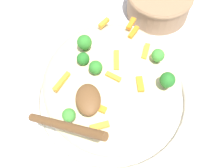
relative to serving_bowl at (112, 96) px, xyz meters
The scene contains 21 objects.
ground_plane 0.02m from the serving_bowl, ahead, with size 2.40×2.40×0.00m, color silver.
serving_bowl is the anchor object (origin of this frame).
pasta_mound 0.06m from the serving_bowl, ahead, with size 0.28×0.25×0.09m, color beige.
carrot_piece_0 0.14m from the serving_bowl, 161.18° to the left, with size 0.03×0.01×0.01m, color orange.
carrot_piece_1 0.12m from the serving_bowl, 147.54° to the left, with size 0.04×0.01×0.01m, color orange.
carrot_piece_2 0.13m from the serving_bowl, 95.83° to the left, with size 0.04×0.01×0.01m, color orange.
carrot_piece_3 0.15m from the serving_bowl, ahead, with size 0.02×0.01×0.01m, color orange.
carrot_piece_4 0.10m from the serving_bowl, 30.23° to the right, with size 0.04×0.01×0.01m, color orange.
carrot_piece_5 0.15m from the serving_bowl, 26.79° to the right, with size 0.03×0.01×0.01m, color orange.
carrot_piece_6 0.10m from the serving_bowl, 163.46° to the right, with size 0.03×0.01×0.01m, color orange.
carrot_piece_7 0.14m from the serving_bowl, 33.05° to the right, with size 0.03×0.01×0.01m, color orange.
carrot_piece_8 0.11m from the serving_bowl, 128.29° to the right, with size 0.03×0.01×0.01m, color orange.
carrot_piece_9 0.12m from the serving_bowl, 63.52° to the right, with size 0.03×0.01×0.01m, color orange.
broccoli_floret_0 0.12m from the serving_bowl, 94.93° to the left, with size 0.02×0.02×0.03m.
broccoli_floret_1 0.15m from the serving_bowl, 134.55° to the left, with size 0.02×0.02×0.03m.
broccoli_floret_2 0.15m from the serving_bowl, 115.08° to the right, with size 0.03×0.03×0.03m.
broccoli_floret_3 0.13m from the serving_bowl, 37.05° to the left, with size 0.03×0.03×0.03m.
broccoli_floret_4 0.14m from the serving_bowl, 81.12° to the right, with size 0.02×0.02×0.03m.
broccoli_floret_5 0.12m from the serving_bowl, 62.48° to the left, with size 0.02×0.02×0.02m.
serving_spoon 0.15m from the serving_bowl, 141.44° to the left, with size 0.12×0.12×0.09m.
companion_bowl 0.28m from the serving_bowl, 32.53° to the right, with size 0.16×0.16×0.07m.
Camera 1 is at (-0.24, 0.03, 0.50)m, focal length 42.03 mm.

